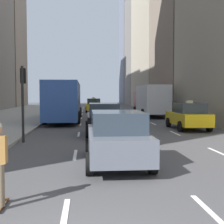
# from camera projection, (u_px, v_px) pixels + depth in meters

# --- Properties ---
(sidewalk_left) EXTENTS (8.00, 66.00, 0.15)m
(sidewalk_left) POSITION_uv_depth(u_px,v_px,m) (11.00, 117.00, 30.06)
(sidewalk_left) COLOR gray
(sidewalk_left) RESTS_ON ground
(lane_markings) EXTENTS (5.72, 56.00, 0.01)m
(lane_markings) POSITION_uv_depth(u_px,v_px,m) (114.00, 120.00, 26.90)
(lane_markings) COLOR white
(lane_markings) RESTS_ON ground
(building_row_right) EXTENTS (6.00, 78.76, 29.72)m
(building_row_right) POSITION_uv_depth(u_px,v_px,m) (173.00, 12.00, 41.89)
(building_row_right) COLOR gray
(building_row_right) RESTS_ON ground
(taxi_lead) EXTENTS (2.02, 4.40, 1.87)m
(taxi_lead) POSITION_uv_depth(u_px,v_px,m) (188.00, 116.00, 20.12)
(taxi_lead) COLOR yellow
(taxi_lead) RESTS_ON ground
(taxi_second) EXTENTS (2.02, 4.40, 1.87)m
(taxi_second) POSITION_uv_depth(u_px,v_px,m) (94.00, 105.00, 39.36)
(taxi_second) COLOR yellow
(taxi_second) RESTS_ON ground
(sedan_black_near) EXTENTS (2.02, 4.42, 1.74)m
(sedan_black_near) POSITION_uv_depth(u_px,v_px,m) (117.00, 137.00, 10.09)
(sedan_black_near) COLOR #565B66
(sedan_black_near) RESTS_ON ground
(sedan_silver_behind) EXTENTS (2.02, 4.73, 1.78)m
(sedan_silver_behind) POSITION_uv_depth(u_px,v_px,m) (103.00, 119.00, 17.61)
(sedan_silver_behind) COLOR black
(sedan_silver_behind) RESTS_ON ground
(city_bus) EXTENTS (2.80, 11.61, 3.25)m
(city_bus) POSITION_uv_depth(u_px,v_px,m) (64.00, 100.00, 26.64)
(city_bus) COLOR #2D519E
(city_bus) RESTS_ON ground
(box_truck) EXTENTS (2.58, 8.40, 3.15)m
(box_truck) POSITION_uv_depth(u_px,v_px,m) (150.00, 100.00, 31.73)
(box_truck) COLOR maroon
(box_truck) RESTS_ON ground
(traffic_light_pole) EXTENTS (0.24, 0.42, 3.60)m
(traffic_light_pole) POSITION_uv_depth(u_px,v_px,m) (23.00, 91.00, 14.71)
(traffic_light_pole) COLOR black
(traffic_light_pole) RESTS_ON ground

